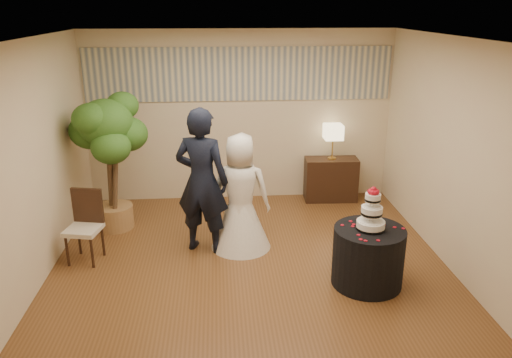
{
  "coord_description": "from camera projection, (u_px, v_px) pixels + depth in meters",
  "views": [
    {
      "loc": [
        -0.37,
        -5.57,
        3.15
      ],
      "look_at": [
        0.1,
        0.4,
        1.05
      ],
      "focal_mm": 35.0,
      "sensor_mm": 36.0,
      "label": 1
    }
  ],
  "objects": [
    {
      "name": "table_lamp",
      "position": [
        333.0,
        142.0,
        8.19
      ],
      "size": [
        0.29,
        0.29,
        0.58
      ],
      "primitive_type": null,
      "color": "beige",
      "rests_on": "console"
    },
    {
      "name": "ceiling",
      "position": [
        250.0,
        39.0,
        5.38
      ],
      "size": [
        5.0,
        5.0,
        0.0
      ],
      "primitive_type": "cube",
      "color": "white",
      "rests_on": "wall_back"
    },
    {
      "name": "mural_border",
      "position": [
        240.0,
        74.0,
        7.95
      ],
      "size": [
        4.9,
        0.02,
        0.85
      ],
      "primitive_type": "cube",
      "color": "#A4A494",
      "rests_on": "wall_back"
    },
    {
      "name": "side_chair",
      "position": [
        83.0,
        228.0,
        6.34
      ],
      "size": [
        0.51,
        0.53,
        0.93
      ],
      "primitive_type": null,
      "rotation": [
        0.0,
        0.0,
        -0.21
      ],
      "color": "black",
      "rests_on": "floor"
    },
    {
      "name": "cake_table",
      "position": [
        368.0,
        257.0,
        5.85
      ],
      "size": [
        1.06,
        1.06,
        0.71
      ],
      "primitive_type": "cylinder",
      "rotation": [
        0.0,
        0.0,
        0.35
      ],
      "color": "black",
      "rests_on": "floor"
    },
    {
      "name": "ficus_tree",
      "position": [
        109.0,
        162.0,
        7.12
      ],
      "size": [
        0.99,
        0.99,
        2.03
      ],
      "primitive_type": null,
      "rotation": [
        0.0,
        0.0,
        3.12
      ],
      "color": "#31611E",
      "rests_on": "floor"
    },
    {
      "name": "groom",
      "position": [
        202.0,
        181.0,
        6.48
      ],
      "size": [
        0.83,
        0.68,
        1.96
      ],
      "primitive_type": "imported",
      "rotation": [
        0.0,
        0.0,
        2.8
      ],
      "color": "black",
      "rests_on": "floor"
    },
    {
      "name": "wall_left",
      "position": [
        31.0,
        167.0,
        5.66
      ],
      "size": [
        0.06,
        5.0,
        2.8
      ],
      "primitive_type": "cube",
      "color": "beige",
      "rests_on": "ground"
    },
    {
      "name": "wall_front",
      "position": [
        274.0,
        269.0,
        3.5
      ],
      "size": [
        5.0,
        0.06,
        2.8
      ],
      "primitive_type": "cube",
      "color": "beige",
      "rests_on": "ground"
    },
    {
      "name": "console",
      "position": [
        331.0,
        179.0,
        8.41
      ],
      "size": [
        0.89,
        0.42,
        0.73
      ],
      "primitive_type": "cube",
      "rotation": [
        0.0,
        0.0,
        -0.04
      ],
      "color": "black",
      "rests_on": "floor"
    },
    {
      "name": "wall_right",
      "position": [
        456.0,
        158.0,
        6.03
      ],
      "size": [
        0.06,
        5.0,
        2.8
      ],
      "primitive_type": "cube",
      "color": "beige",
      "rests_on": "ground"
    },
    {
      "name": "wall_back",
      "position": [
        240.0,
        117.0,
        8.2
      ],
      "size": [
        5.0,
        0.06,
        2.8
      ],
      "primitive_type": "cube",
      "color": "beige",
      "rests_on": "ground"
    },
    {
      "name": "bride",
      "position": [
        241.0,
        192.0,
        6.61
      ],
      "size": [
        0.96,
        0.96,
        1.59
      ],
      "primitive_type": "imported",
      "rotation": [
        0.0,
        0.0,
        2.94
      ],
      "color": "white",
      "rests_on": "floor"
    },
    {
      "name": "floor",
      "position": [
        251.0,
        268.0,
        6.31
      ],
      "size": [
        5.0,
        5.0,
        0.0
      ],
      "primitive_type": "cube",
      "color": "brown",
      "rests_on": "ground"
    },
    {
      "name": "wedding_cake",
      "position": [
        372.0,
        208.0,
        5.65
      ],
      "size": [
        0.33,
        0.33,
        0.52
      ],
      "primitive_type": null,
      "color": "white",
      "rests_on": "cake_table"
    }
  ]
}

